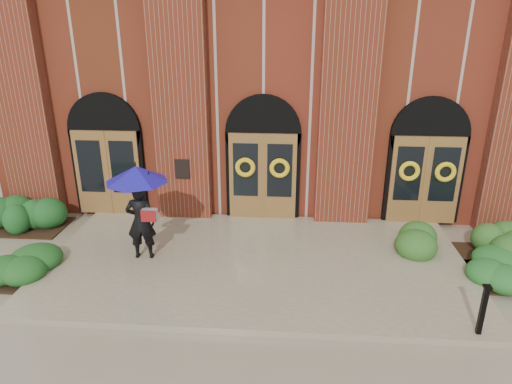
# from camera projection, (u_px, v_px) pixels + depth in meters

# --- Properties ---
(ground) EXTENTS (90.00, 90.00, 0.00)m
(ground) POSITION_uv_depth(u_px,v_px,m) (255.00, 269.00, 10.89)
(ground) COLOR gray
(ground) RESTS_ON ground
(landing) EXTENTS (10.00, 5.30, 0.15)m
(landing) POSITION_uv_depth(u_px,v_px,m) (256.00, 263.00, 11.01)
(landing) COLOR #9C9071
(landing) RESTS_ON ground
(church_building) EXTENTS (16.20, 12.53, 7.00)m
(church_building) POSITION_uv_depth(u_px,v_px,m) (272.00, 76.00, 17.84)
(church_building) COLOR maroon
(church_building) RESTS_ON ground
(man_with_umbrella) EXTENTS (1.60, 1.60, 2.32)m
(man_with_umbrella) POSITION_uv_depth(u_px,v_px,m) (138.00, 195.00, 10.56)
(man_with_umbrella) COLOR black
(man_with_umbrella) RESTS_ON landing
(metal_post) EXTENTS (0.14, 0.14, 1.01)m
(metal_post) POSITION_uv_depth(u_px,v_px,m) (483.00, 309.00, 8.23)
(metal_post) COLOR black
(metal_post) RESTS_ON landing
(hedge_wall_left) EXTENTS (3.13, 1.25, 0.80)m
(hedge_wall_left) POSITION_uv_depth(u_px,v_px,m) (4.00, 214.00, 12.95)
(hedge_wall_left) COLOR #18481B
(hedge_wall_left) RESTS_ON ground
(hedge_wall_right) EXTENTS (2.79, 1.12, 0.72)m
(hedge_wall_right) POSITION_uv_depth(u_px,v_px,m) (466.00, 242.00, 11.39)
(hedge_wall_right) COLOR #2A541D
(hedge_wall_right) RESTS_ON ground
(hedge_front_left) EXTENTS (1.56, 1.34, 0.55)m
(hedge_front_left) POSITION_uv_depth(u_px,v_px,m) (29.00, 266.00, 10.48)
(hedge_front_left) COLOR #1B4C1A
(hedge_front_left) RESTS_ON ground
(hedge_front_right) EXTENTS (1.52, 1.30, 0.54)m
(hedge_front_right) POSITION_uv_depth(u_px,v_px,m) (477.00, 267.00, 10.44)
(hedge_front_right) COLOR #205821
(hedge_front_right) RESTS_ON ground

